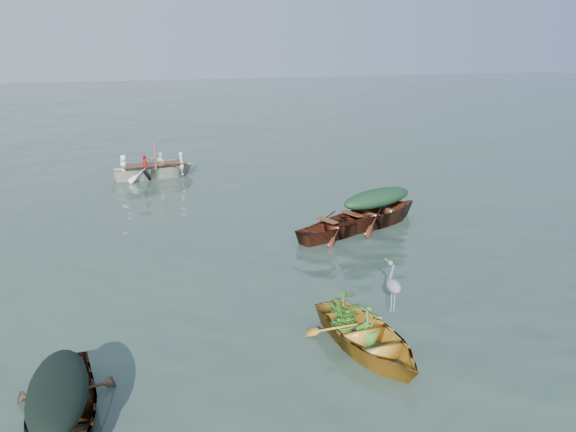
% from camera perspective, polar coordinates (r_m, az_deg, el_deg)
% --- Properties ---
extents(ground, '(140.00, 140.00, 0.00)m').
position_cam_1_polar(ground, '(13.17, 2.60, -5.89)').
color(ground, '#364B3F').
rests_on(ground, ground).
extents(yellow_dinghy, '(1.97, 3.61, 0.94)m').
position_cam_1_polar(yellow_dinghy, '(10.23, 7.98, -13.35)').
color(yellow_dinghy, gold).
rests_on(yellow_dinghy, ground).
extents(green_tarp_boat, '(4.93, 3.03, 1.12)m').
position_cam_1_polar(green_tarp_boat, '(16.80, 8.92, -0.88)').
color(green_tarp_boat, '#552014').
rests_on(green_tarp_boat, ground).
extents(open_wooden_boat, '(4.13, 2.63, 0.90)m').
position_cam_1_polar(open_wooden_boat, '(15.77, 5.21, -1.95)').
color(open_wooden_boat, '#582016').
rests_on(open_wooden_boat, ground).
extents(rowed_boat, '(4.57, 1.79, 1.07)m').
position_cam_1_polar(rowed_boat, '(22.91, -13.44, 3.77)').
color(rowed_boat, white).
rests_on(rowed_boat, ground).
extents(dark_tarp_cover, '(0.83, 2.15, 0.40)m').
position_cam_1_polar(dark_tarp_cover, '(8.53, -22.38, -15.99)').
color(dark_tarp_cover, black).
rests_on(dark_tarp_cover, dark_covered_boat).
extents(green_tarp_cover, '(2.71, 1.67, 0.52)m').
position_cam_1_polar(green_tarp_cover, '(16.56, 9.05, 1.83)').
color(green_tarp_cover, '#173A1F').
rests_on(green_tarp_cover, green_tarp_boat).
extents(thwart_benches, '(2.11, 1.43, 0.04)m').
position_cam_1_polar(thwart_benches, '(15.62, 5.26, -0.33)').
color(thwart_benches, '#522B13').
rests_on(thwart_benches, open_wooden_boat).
extents(heron, '(0.33, 0.44, 0.92)m').
position_cam_1_polar(heron, '(10.13, 10.64, -7.88)').
color(heron, gray).
rests_on(heron, yellow_dinghy).
extents(dinghy_weeds, '(0.82, 0.99, 0.60)m').
position_cam_1_polar(dinghy_weeds, '(10.28, 6.55, -8.25)').
color(dinghy_weeds, '#2F671B').
rests_on(dinghy_weeds, yellow_dinghy).
extents(rowers, '(3.23, 1.52, 0.76)m').
position_cam_1_polar(rowers, '(22.72, -13.60, 6.02)').
color(rowers, silver).
rests_on(rowers, rowed_boat).
extents(oars, '(0.86, 2.65, 0.06)m').
position_cam_1_polar(oars, '(22.79, -13.54, 5.16)').
color(oars, '#A4643E').
rests_on(oars, rowed_boat).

